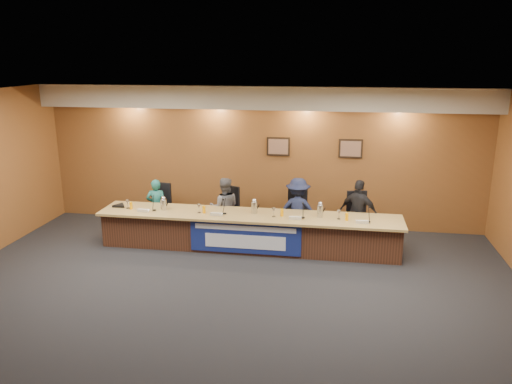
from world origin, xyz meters
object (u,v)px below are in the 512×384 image
office_chair_c (298,218)px  office_chair_d (358,221)px  panelist_b (224,208)px  carafe_mid (254,207)px  office_chair_a (159,211)px  carafe_left (164,205)px  panelist_d (359,213)px  panelist_c (298,210)px  carafe_right (320,211)px  banner (245,238)px  dais_body (249,232)px  speakerphone (120,206)px  office_chair_b (226,214)px  panelist_a (157,206)px

office_chair_c → office_chair_d: 1.26m
panelist_b → carafe_mid: (0.75, -0.56, 0.21)m
office_chair_a → carafe_left: carafe_left is taller
panelist_d → panelist_c: bearing=22.2°
office_chair_a → carafe_right: (3.60, -0.70, 0.40)m
office_chair_a → carafe_mid: 2.40m
carafe_mid → banner: bearing=-104.1°
carafe_mid → office_chair_c: bearing=38.3°
panelist_c → carafe_right: bearing=128.8°
banner → office_chair_a: (-2.17, 1.10, 0.10)m
panelist_b → panelist_d: size_ratio=0.95×
panelist_c → carafe_left: size_ratio=6.27×
banner → carafe_right: bearing=15.7°
office_chair_a → carafe_right: 3.68m
dais_body → panelist_c: size_ratio=4.36×
office_chair_a → carafe_right: bearing=-2.9°
dais_body → speakerphone: (-2.76, 0.01, 0.43)m
office_chair_b → carafe_left: bearing=-124.4°
panelist_a → carafe_left: bearing=111.4°
panelist_b → panelist_d: bearing=168.3°
carafe_left → carafe_right: bearing=0.4°
dais_body → office_chair_a: (-2.17, 0.68, 0.13)m
panelist_d → office_chair_b: 2.85m
office_chair_a → speakerphone: bearing=-123.1°
panelist_b → carafe_right: size_ratio=5.13×
office_chair_d → carafe_mid: (-2.09, -0.66, 0.39)m
office_chair_c → office_chair_d: size_ratio=1.00×
banner → panelist_d: 2.44m
office_chair_c → office_chair_d: same height
dais_body → carafe_mid: (0.11, 0.03, 0.52)m
banner → carafe_left: size_ratio=10.02×
panelist_a → office_chair_b: size_ratio=2.56×
panelist_b → speakerphone: panelist_b is taller
office_chair_a → carafe_mid: bearing=-8.0°
dais_body → office_chair_b: bearing=132.9°
panelist_b → carafe_left: panelist_b is taller
panelist_c → carafe_right: (0.49, -0.60, 0.19)m
panelist_d → office_chair_a: (-4.37, 0.10, -0.21)m
panelist_a → carafe_mid: panelist_a is taller
office_chair_a → office_chair_d: 4.37m
panelist_c → office_chair_d: 1.28m
panelist_d → office_chair_a: bearing=20.9°
banner → office_chair_c: bearing=49.4°
panelist_a → office_chair_c: bearing=171.0°
panelist_c → office_chair_d: bearing=-175.7°
panelist_c → carafe_left: (-2.72, -0.62, 0.17)m
banner → office_chair_c: 1.45m
panelist_a → panelist_c: panelist_c is taller
office_chair_b → carafe_right: bearing=4.5°
office_chair_d → carafe_right: carafe_right is taller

